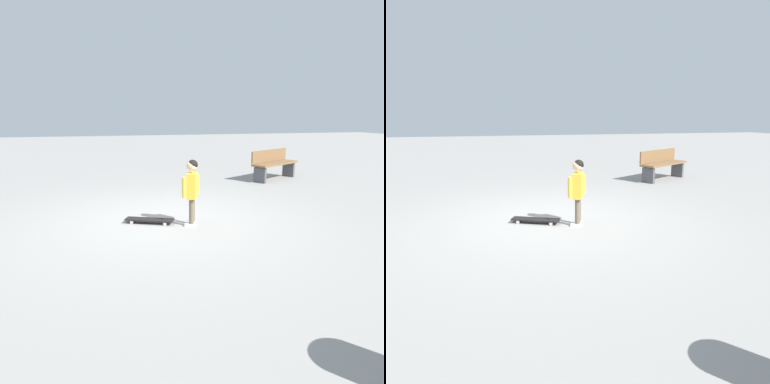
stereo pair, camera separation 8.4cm
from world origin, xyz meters
TOP-DOWN VIEW (x-y plane):
  - ground_plane at (0.00, 0.00)m, footprint 50.00×50.00m
  - child_person at (0.43, 0.41)m, footprint 0.28×0.33m
  - skateboard at (0.14, -0.24)m, footprint 0.50×0.80m
  - street_bench at (-3.00, 3.65)m, footprint 1.16×1.61m

SIDE VIEW (x-z plane):
  - ground_plane at x=0.00m, z-range 0.00..0.00m
  - skateboard at x=0.14m, z-range 0.02..0.10m
  - street_bench at x=-3.00m, z-range 0.02..0.82m
  - child_person at x=0.43m, z-range 0.13..1.19m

